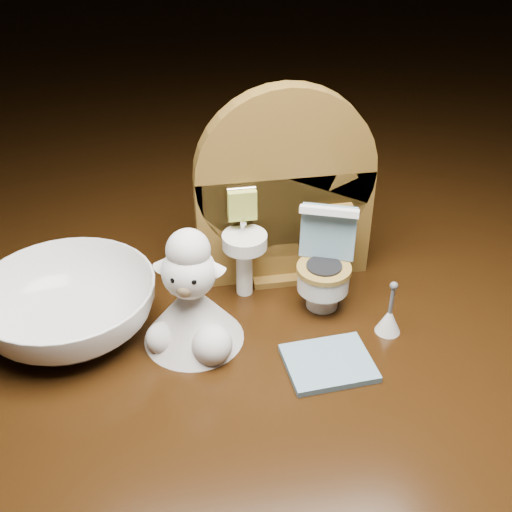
{
  "coord_description": "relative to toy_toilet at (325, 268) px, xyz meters",
  "views": [
    {
      "loc": [
        -0.09,
        -0.33,
        0.29
      ],
      "look_at": [
        -0.03,
        0.03,
        0.05
      ],
      "focal_mm": 45.0,
      "sensor_mm": 36.0,
      "label": 1
    }
  ],
  "objects": [
    {
      "name": "backdrop_panel",
      "position": [
        -0.02,
        0.04,
        0.04
      ],
      "size": [
        0.13,
        0.05,
        0.15
      ],
      "color": "brown",
      "rests_on": "ground"
    },
    {
      "name": "bath_mat",
      "position": [
        -0.01,
        -0.07,
        -0.03
      ],
      "size": [
        0.06,
        0.05,
        0.0
      ],
      "primitive_type": "cube",
      "rotation": [
        0.0,
        0.0,
        0.07
      ],
      "color": "slate",
      "rests_on": "ground"
    },
    {
      "name": "toilet_brush",
      "position": [
        0.03,
        -0.04,
        -0.02
      ],
      "size": [
        0.02,
        0.02,
        0.04
      ],
      "color": "white",
      "rests_on": "ground"
    },
    {
      "name": "ceramic_bowl",
      "position": [
        -0.18,
        -0.0,
        -0.01
      ],
      "size": [
        0.14,
        0.14,
        0.04
      ],
      "primitive_type": "imported",
      "rotation": [
        0.0,
        0.0,
        -0.15
      ],
      "color": "white",
      "rests_on": "ground"
    },
    {
      "name": "plush_lamb",
      "position": [
        -0.1,
        -0.03,
        0.0
      ],
      "size": [
        0.07,
        0.07,
        0.09
      ],
      "rotation": [
        0.0,
        0.0,
        -0.3
      ],
      "color": "silver",
      "rests_on": "ground"
    },
    {
      "name": "toy_toilet",
      "position": [
        0.0,
        0.0,
        0.0
      ],
      "size": [
        0.05,
        0.05,
        0.08
      ],
      "rotation": [
        0.0,
        0.0,
        -0.37
      ],
      "color": "white",
      "rests_on": "ground"
    }
  ]
}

